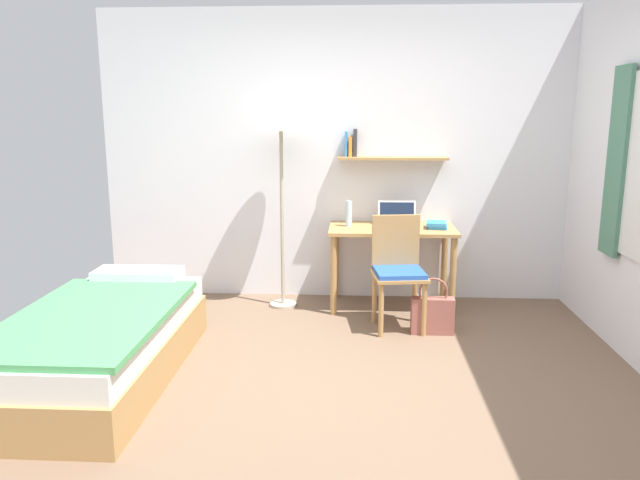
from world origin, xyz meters
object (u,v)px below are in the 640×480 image
Objects in this scene: desk_chair at (398,267)px; book_stack at (437,225)px; standing_lamp at (281,127)px; bed at (101,343)px; water_bottle at (349,214)px; handbag at (432,314)px; laptop at (397,219)px; desk at (392,241)px.

book_stack is at bearing 54.49° from desk_chair.
bed is at bearing -122.44° from standing_lamp.
handbag is (0.67, -0.69, -0.67)m from water_bottle.
standing_lamp reaches higher than bed.
desk_chair is 2.62× the size of laptop.
water_bottle is at bearing 46.09° from bed.
handbag is at bearing -45.95° from water_bottle.
laptop is 1.49× the size of book_stack.
laptop is 1.00m from handbag.
standing_lamp is at bearing 153.41° from handbag.
desk is at bearing 113.49° from handbag.
water_bottle is (-0.38, 0.03, 0.24)m from desk.
desk_chair is 0.45m from handbag.
book_stack is (1.34, 0.03, -0.83)m from standing_lamp.
desk_chair is at bearing 151.51° from handbag.
laptop reaches higher than book_stack.
water_bottle is at bearing 175.83° from desk.
standing_lamp is 7.76× the size of book_stack.
handbag is at bearing -66.51° from desk.
desk_chair reaches higher than handbag.
book_stack is 0.88m from handbag.
standing_lamp reaches higher than book_stack.
standing_lamp reaches higher than handbag.
handbag is (0.27, -0.15, -0.34)m from desk_chair.
standing_lamp is (1.00, 1.57, 1.34)m from bed.
book_stack is (2.34, 1.60, 0.51)m from bed.
water_bottle reaches higher than handbag.
standing_lamp reaches higher than desk_chair.
water_bottle is at bearing 6.57° from standing_lamp.
standing_lamp is at bearing 57.56° from bed.
standing_lamp is 1.99m from handbag.
desk is 0.20m from laptop.
handbag is (1.25, -0.62, -1.42)m from standing_lamp.
desk is at bearing 178.60° from book_stack.
desk is 3.21× the size of laptop.
bed is 2.35m from water_bottle.
desk is at bearing 39.46° from bed.
desk_chair is 3.95× the size of water_bottle.
standing_lamp is at bearing -177.67° from desk.
desk is at bearing 92.30° from desk_chair.
desk_chair is 0.67m from laptop.
bed is 2.13× the size of desk_chair.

